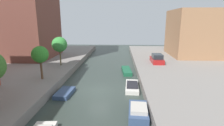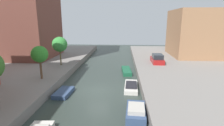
# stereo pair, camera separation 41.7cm
# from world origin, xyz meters

# --- Properties ---
(ground_plane) EXTENTS (84.00, 84.00, 0.00)m
(ground_plane) POSITION_xyz_m (0.00, 0.00, 0.00)
(ground_plane) COLOR #2D3833
(low_block_right) EXTENTS (10.00, 10.56, 9.35)m
(low_block_right) POSITION_xyz_m (18.00, 17.99, 5.68)
(low_block_right) COLOR #9E704C
(low_block_right) RESTS_ON quay_right
(street_tree_2) EXTENTS (2.04, 2.04, 4.14)m
(street_tree_2) POSITION_xyz_m (-7.30, 1.10, 4.08)
(street_tree_2) COLOR brown
(street_tree_2) RESTS_ON quay_left
(street_tree_3) EXTENTS (2.41, 2.41, 4.64)m
(street_tree_3) POSITION_xyz_m (-7.30, 8.08, 4.42)
(street_tree_3) COLOR brown
(street_tree_3) RESTS_ON quay_left
(parked_car) EXTENTS (1.91, 4.24, 1.54)m
(parked_car) POSITION_xyz_m (8.82, 10.82, 1.64)
(parked_car) COLOR maroon
(parked_car) RESTS_ON quay_right
(moored_boat_left_2) EXTENTS (1.75, 3.13, 0.45)m
(moored_boat_left_2) POSITION_xyz_m (-3.72, -1.34, 0.23)
(moored_boat_left_2) COLOR #33476B
(moored_boat_left_2) RESTS_ON ground_plane
(moored_boat_right_2) EXTENTS (1.85, 3.52, 1.00)m
(moored_boat_right_2) POSITION_xyz_m (4.07, -5.40, 0.42)
(moored_boat_right_2) COLOR #33476B
(moored_boat_right_2) RESTS_ON ground_plane
(moored_boat_right_3) EXTENTS (1.75, 4.24, 0.69)m
(moored_boat_right_3) POSITION_xyz_m (3.93, 0.88, 0.30)
(moored_boat_right_3) COLOR beige
(moored_boat_right_3) RESTS_ON ground_plane
(moored_boat_right_4) EXTENTS (1.63, 4.61, 0.55)m
(moored_boat_right_4) POSITION_xyz_m (3.47, 7.87, 0.28)
(moored_boat_right_4) COLOR #195638
(moored_boat_right_4) RESTS_ON ground_plane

